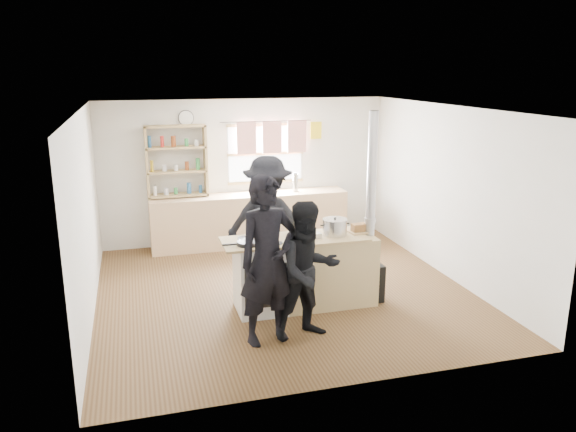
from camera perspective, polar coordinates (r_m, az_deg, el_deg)
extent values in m
cube|color=brown|center=(7.89, -0.47, -7.62)|extent=(5.00, 5.00, 0.01)
cube|color=#D7B081|center=(9.79, -3.88, -0.34)|extent=(3.40, 0.55, 0.90)
cube|color=tan|center=(9.63, -11.08, 2.12)|extent=(1.00, 0.28, 0.03)
cube|color=tan|center=(9.55, -11.20, 4.47)|extent=(1.00, 0.28, 0.03)
cube|color=tan|center=(9.49, -11.32, 6.84)|extent=(1.00, 0.28, 0.03)
cube|color=tan|center=(9.45, -11.43, 8.94)|extent=(1.00, 0.28, 0.03)
cube|color=tan|center=(9.50, -14.14, 5.25)|extent=(0.04, 0.28, 1.20)
cube|color=tan|center=(9.57, -8.38, 5.61)|extent=(0.04, 0.28, 1.20)
cylinder|color=silver|center=(9.84, 0.75, 3.41)|extent=(0.10, 0.10, 0.31)
cube|color=white|center=(7.12, -2.83, -6.23)|extent=(0.60, 0.60, 0.90)
cube|color=tan|center=(7.36, 4.05, -5.54)|extent=(1.20, 0.60, 0.90)
cube|color=tan|center=(7.08, 0.68, -2.37)|extent=(1.84, 0.64, 0.03)
cylinder|color=black|center=(6.81, -4.13, -2.76)|extent=(0.26, 0.26, 0.05)
cylinder|color=#2C561D|center=(6.80, -4.13, -2.64)|extent=(0.23, 0.23, 0.02)
cube|color=silver|center=(7.10, 1.75, -1.93)|extent=(0.38, 0.35, 0.06)
cube|color=brown|center=(7.09, 1.75, -1.78)|extent=(0.33, 0.30, 0.02)
cylinder|color=silver|center=(7.14, -1.91, -1.50)|extent=(0.21, 0.21, 0.14)
cylinder|color=silver|center=(7.12, -1.92, -0.91)|extent=(0.21, 0.21, 0.01)
sphere|color=black|center=(7.12, -1.92, -0.80)|extent=(0.03, 0.03, 0.03)
cylinder|color=silver|center=(7.20, 4.77, -1.16)|extent=(0.31, 0.31, 0.20)
cylinder|color=silver|center=(7.17, 4.79, -0.35)|extent=(0.32, 0.32, 0.01)
sphere|color=black|center=(7.17, 4.79, -0.24)|extent=(0.03, 0.03, 0.03)
cube|color=tan|center=(7.37, 7.30, -1.59)|extent=(0.30, 0.23, 0.02)
cube|color=olive|center=(7.35, 7.32, -1.15)|extent=(0.23, 0.13, 0.10)
cube|color=black|center=(7.60, 8.10, -6.61)|extent=(0.35, 0.35, 0.50)
cylinder|color=#ADADB2|center=(7.24, 8.46, 2.64)|extent=(0.12, 0.12, 2.00)
imported|color=black|center=(6.19, -2.06, -4.56)|extent=(0.79, 0.63, 1.91)
imported|color=black|center=(6.33, 2.06, -5.59)|extent=(0.88, 0.74, 1.60)
imported|color=black|center=(7.89, -2.06, -0.51)|extent=(1.35, 1.05, 1.84)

